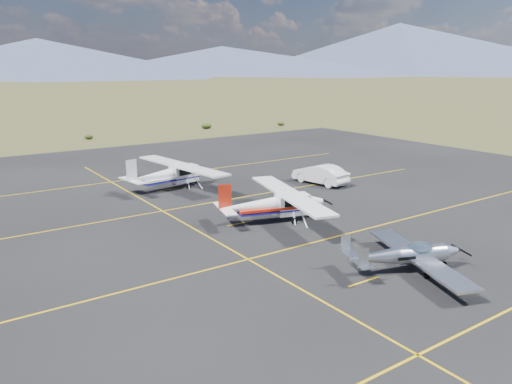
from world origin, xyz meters
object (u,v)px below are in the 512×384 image
object	(u,v)px
aircraft_plain	(170,174)
aircraft_cessna	(274,203)
aircraft_low_wing	(408,255)
sedan	(320,174)

from	to	relation	value
aircraft_plain	aircraft_cessna	bearing A→B (deg)	-89.15
aircraft_low_wing	sedan	world-z (taller)	aircraft_low_wing
aircraft_low_wing	aircraft_plain	bearing A→B (deg)	117.05
aircraft_plain	sedan	distance (m)	12.89
aircraft_cessna	aircraft_plain	world-z (taller)	aircraft_plain
aircraft_plain	sedan	bearing A→B (deg)	-34.04
aircraft_plain	aircraft_low_wing	bearing A→B (deg)	-91.50
aircraft_cessna	sedan	xyz separation A→B (m)	(9.73, 6.43, -0.38)
sedan	aircraft_low_wing	bearing A→B (deg)	51.70
aircraft_cessna	sedan	size ratio (longest dim) A/B	2.14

